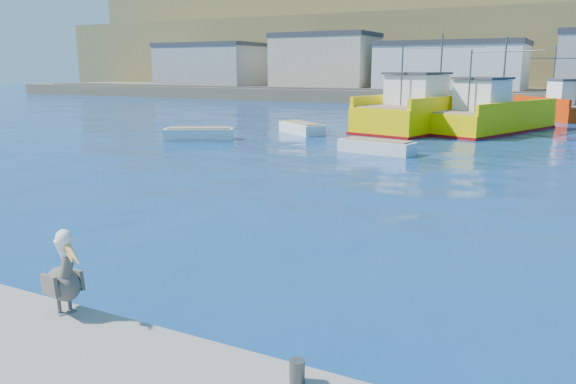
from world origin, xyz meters
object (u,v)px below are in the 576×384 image
at_px(trawler_yellow_b, 491,116).
at_px(boat_orange, 558,107).
at_px(skiff_mid, 377,148).
at_px(skiff_extra, 302,129).
at_px(skiff_left, 199,135).
at_px(trawler_yellow_a, 428,113).

height_order(trawler_yellow_b, boat_orange, trawler_yellow_b).
height_order(boat_orange, skiff_mid, boat_orange).
relative_size(boat_orange, skiff_extra, 2.21).
bearing_deg(boat_orange, trawler_yellow_b, -105.45).
bearing_deg(boat_orange, skiff_left, -125.88).
distance_m(trawler_yellow_a, skiff_left, 16.80).
xyz_separation_m(trawler_yellow_a, trawler_yellow_b, (4.33, 0.29, -0.13)).
height_order(trawler_yellow_a, skiff_mid, trawler_yellow_a).
distance_m(skiff_mid, skiff_extra, 9.77).
relative_size(trawler_yellow_a, skiff_extra, 3.48).
xyz_separation_m(trawler_yellow_b, skiff_mid, (-3.70, -13.25, -0.78)).
height_order(trawler_yellow_a, skiff_extra, trawler_yellow_a).
relative_size(trawler_yellow_b, skiff_mid, 2.94).
relative_size(trawler_yellow_b, skiff_left, 2.80).
bearing_deg(trawler_yellow_a, boat_orange, 59.52).
bearing_deg(trawler_yellow_b, skiff_mid, -105.60).
bearing_deg(trawler_yellow_a, skiff_extra, -135.80).
bearing_deg(skiff_extra, trawler_yellow_a, 44.20).
height_order(trawler_yellow_b, skiff_mid, trawler_yellow_b).
distance_m(trawler_yellow_a, boat_orange, 15.78).
height_order(boat_orange, skiff_extra, boat_orange).
height_order(skiff_mid, skiff_extra, skiff_extra).
height_order(trawler_yellow_a, trawler_yellow_b, trawler_yellow_a).
relative_size(trawler_yellow_b, skiff_extra, 2.89).
xyz_separation_m(skiff_mid, skiff_extra, (-7.49, 6.28, 0.02)).
relative_size(boat_orange, skiff_mid, 2.25).
bearing_deg(skiff_extra, boat_orange, 53.75).
bearing_deg(skiff_mid, trawler_yellow_a, 92.76).
xyz_separation_m(trawler_yellow_b, skiff_extra, (-11.19, -6.97, -0.76)).
bearing_deg(trawler_yellow_b, trawler_yellow_a, -176.11).
distance_m(skiff_left, skiff_mid, 11.63).
xyz_separation_m(boat_orange, skiff_left, (-19.00, -26.27, -0.77)).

